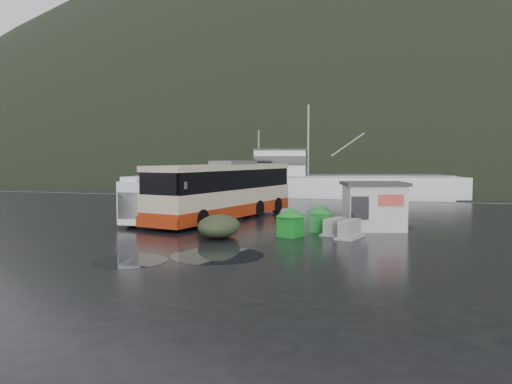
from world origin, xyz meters
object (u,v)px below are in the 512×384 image
(coach_bus, at_px, (225,219))
(fishing_trawler, at_px, (337,194))
(white_van, at_px, (164,222))
(waste_bin_left, at_px, (290,237))
(dome_tent, at_px, (219,237))
(jersey_barrier_b, at_px, (349,238))
(ticket_kiosk, at_px, (374,230))
(jersey_barrier_a, at_px, (335,235))
(waste_bin_right, at_px, (319,232))

(coach_bus, xyz_separation_m, fishing_trawler, (3.78, 22.75, 0.00))
(coach_bus, height_order, white_van, coach_bus)
(coach_bus, bearing_deg, fishing_trawler, 92.78)
(waste_bin_left, height_order, dome_tent, waste_bin_left)
(waste_bin_left, bearing_deg, coach_bus, 134.59)
(jersey_barrier_b, xyz_separation_m, fishing_trawler, (-4.37, 27.91, 0.00))
(coach_bus, bearing_deg, ticket_kiosk, -0.96)
(ticket_kiosk, distance_m, jersey_barrier_a, 2.76)
(jersey_barrier_a, bearing_deg, fishing_trawler, 97.50)
(dome_tent, distance_m, fishing_trawler, 29.53)
(white_van, relative_size, jersey_barrier_b, 3.86)
(white_van, bearing_deg, waste_bin_right, -6.71)
(white_van, height_order, waste_bin_left, white_van)
(white_van, distance_m, jersey_barrier_a, 10.30)
(waste_bin_left, relative_size, jersey_barrier_b, 0.82)
(jersey_barrier_a, relative_size, fishing_trawler, 0.06)
(fishing_trawler, bearing_deg, jersey_barrier_b, -98.61)
(waste_bin_right, relative_size, ticket_kiosk, 0.43)
(white_van, distance_m, dome_tent, 6.59)
(coach_bus, relative_size, ticket_kiosk, 3.96)
(dome_tent, distance_m, ticket_kiosk, 8.22)
(waste_bin_left, bearing_deg, ticket_kiosk, 42.73)
(waste_bin_right, xyz_separation_m, ticket_kiosk, (2.59, 1.40, 0.00))
(waste_bin_right, distance_m, jersey_barrier_b, 2.35)
(coach_bus, xyz_separation_m, dome_tent, (2.26, -6.74, 0.00))
(dome_tent, xyz_separation_m, ticket_kiosk, (6.79, 4.62, 0.00))
(dome_tent, height_order, jersey_barrier_a, dome_tent)
(waste_bin_right, bearing_deg, fishing_trawler, 95.81)
(ticket_kiosk, height_order, jersey_barrier_a, ticket_kiosk)
(waste_bin_left, xyz_separation_m, fishing_trawler, (-1.62, 28.24, 0.00))
(coach_bus, bearing_deg, jersey_barrier_a, -18.10)
(jersey_barrier_b, bearing_deg, fishing_trawler, 98.90)
(ticket_kiosk, bearing_deg, waste_bin_left, -155.05)
(waste_bin_right, height_order, dome_tent, waste_bin_right)
(jersey_barrier_a, bearing_deg, ticket_kiosk, 51.89)
(ticket_kiosk, bearing_deg, coach_bus, 149.04)
(dome_tent, height_order, fishing_trawler, fishing_trawler)
(jersey_barrier_a, bearing_deg, jersey_barrier_b, -46.86)
(dome_tent, relative_size, jersey_barrier_b, 1.60)
(waste_bin_right, bearing_deg, waste_bin_left, -118.20)
(fishing_trawler, bearing_deg, white_van, -122.12)
(dome_tent, height_order, ticket_kiosk, ticket_kiosk)
(white_van, relative_size, waste_bin_left, 4.70)
(white_van, distance_m, waste_bin_right, 9.32)
(waste_bin_right, relative_size, fishing_trawler, 0.05)
(ticket_kiosk, xyz_separation_m, fishing_trawler, (-5.27, 24.87, 0.00))
(coach_bus, xyz_separation_m, ticket_kiosk, (9.05, -2.12, 0.00))
(jersey_barrier_b, bearing_deg, ticket_kiosk, 73.54)
(coach_bus, bearing_deg, waste_bin_left, -33.19)
(fishing_trawler, bearing_deg, waste_bin_right, -101.69)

